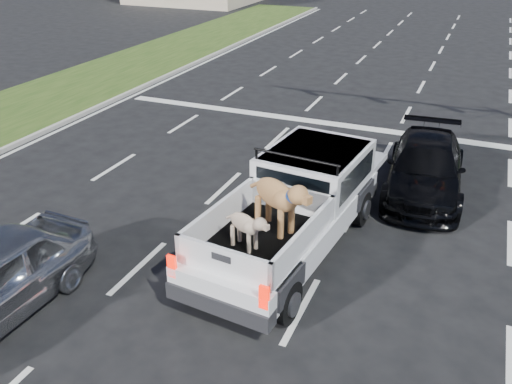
% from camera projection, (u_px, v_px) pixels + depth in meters
% --- Properties ---
extents(ground, '(160.00, 160.00, 0.00)m').
position_uv_depth(ground, '(215.00, 288.00, 10.44)').
color(ground, black).
rests_on(ground, ground).
extents(road_markings, '(17.75, 60.00, 0.01)m').
position_uv_depth(road_markings, '(316.00, 162.00, 15.84)').
color(road_markings, silver).
rests_on(road_markings, ground).
extents(grass_median_left, '(5.00, 60.00, 0.10)m').
position_uv_depth(grass_median_left, '(3.00, 117.00, 19.34)').
color(grass_median_left, '#234013').
rests_on(grass_median_left, ground).
extents(curb_left, '(0.15, 60.00, 0.14)m').
position_uv_depth(curb_left, '(57.00, 125.00, 18.48)').
color(curb_left, '#9A968D').
rests_on(curb_left, ground).
extents(pickup_truck, '(2.61, 5.84, 2.12)m').
position_uv_depth(pickup_truck, '(294.00, 206.00, 11.31)').
color(pickup_truck, black).
rests_on(pickup_truck, ground).
extents(black_coupe, '(2.21, 4.74, 1.34)m').
position_uv_depth(black_coupe, '(425.00, 168.00, 13.87)').
color(black_coupe, black).
rests_on(black_coupe, ground).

